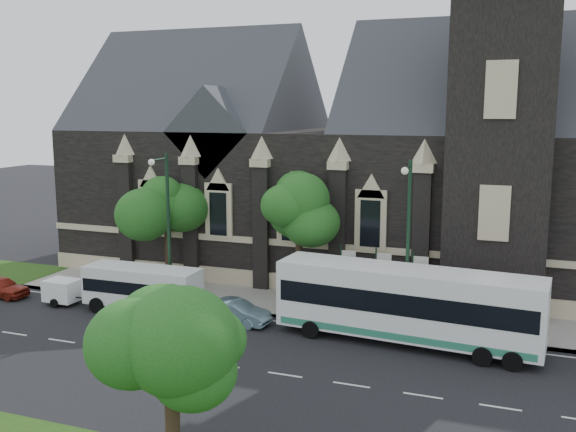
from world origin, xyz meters
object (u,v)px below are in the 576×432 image
at_px(street_lamp_mid, 167,220).
at_px(shuttle_bus, 143,286).
at_px(tree_walk_right, 304,206).
at_px(sedan, 236,312).
at_px(street_lamp_near, 407,237).
at_px(car_far_red, 0,287).
at_px(tree_walk_left, 171,200).
at_px(banner_flag_center, 381,277).
at_px(tour_coach, 407,303).
at_px(banner_flag_right, 417,280).
at_px(tree_park_east, 179,350).
at_px(banner_flag_left, 346,273).
at_px(box_trailer, 63,290).

relative_size(street_lamp_mid, shuttle_bus, 1.32).
distance_m(tree_walk_right, sedan, 7.67).
height_order(street_lamp_near, sedan, street_lamp_near).
distance_m(tree_walk_right, car_far_red, 19.48).
xyz_separation_m(street_lamp_mid, sedan, (5.11, -1.65, -4.47)).
distance_m(tree_walk_left, street_lamp_mid, 4.08).
bearing_deg(banner_flag_center, tour_coach, -58.80).
bearing_deg(banner_flag_right, tree_park_east, -102.65).
distance_m(street_lamp_near, banner_flag_left, 4.99).
height_order(tree_park_east, banner_flag_left, tree_park_east).
height_order(banner_flag_right, sedan, banner_flag_right).
xyz_separation_m(tree_park_east, tree_walk_left, (-11.97, 20.03, 1.12)).
distance_m(street_lamp_near, street_lamp_mid, 14.00).
bearing_deg(banner_flag_left, street_lamp_near, -27.18).
bearing_deg(sedan, street_lamp_near, -73.66).
relative_size(box_trailer, car_far_red, 0.75).
relative_size(street_lamp_mid, banner_flag_right, 2.25).
height_order(street_lamp_near, banner_flag_center, street_lamp_near).
relative_size(tree_walk_right, banner_flag_center, 1.95).
bearing_deg(banner_flag_center, street_lamp_near, -48.07).
distance_m(tree_park_east, banner_flag_center, 18.58).
distance_m(tree_walk_left, box_trailer, 8.60).
height_order(tree_park_east, tree_walk_left, tree_walk_left).
relative_size(shuttle_bus, car_far_red, 1.81).
bearing_deg(tree_walk_right, tree_park_east, -81.58).
bearing_deg(shuttle_bus, banner_flag_right, 12.66).
bearing_deg(sedan, tree_walk_left, 58.60).
xyz_separation_m(banner_flag_center, tour_coach, (2.01, -3.32, -0.32)).
xyz_separation_m(tour_coach, box_trailer, (-20.30, -0.67, -1.21)).
height_order(banner_flag_left, shuttle_bus, banner_flag_left).
height_order(tree_walk_left, street_lamp_near, street_lamp_near).
distance_m(tour_coach, box_trailer, 20.34).
relative_size(tree_walk_right, sedan, 2.00).
bearing_deg(banner_flag_right, street_lamp_near, -98.56).
height_order(tree_park_east, banner_flag_center, tree_park_east).
distance_m(banner_flag_left, shuttle_bus, 11.58).
bearing_deg(box_trailer, shuttle_bus, 5.67).
height_order(tree_park_east, shuttle_bus, tree_park_east).
relative_size(street_lamp_near, box_trailer, 3.19).
height_order(tree_park_east, car_far_red, tree_park_east).
height_order(box_trailer, car_far_red, box_trailer).
xyz_separation_m(tree_park_east, sedan, (-5.06, 14.77, -3.98)).
relative_size(tree_walk_right, shuttle_bus, 1.15).
xyz_separation_m(street_lamp_near, car_far_red, (-24.66, -2.15, -4.47)).
bearing_deg(sedan, banner_flag_left, -49.67).
relative_size(tree_walk_right, tree_walk_left, 1.02).
distance_m(tree_park_east, box_trailer, 21.94).
relative_size(banner_flag_center, sedan, 1.03).
relative_size(tree_park_east, street_lamp_mid, 0.70).
height_order(tree_walk_left, banner_flag_right, tree_walk_left).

